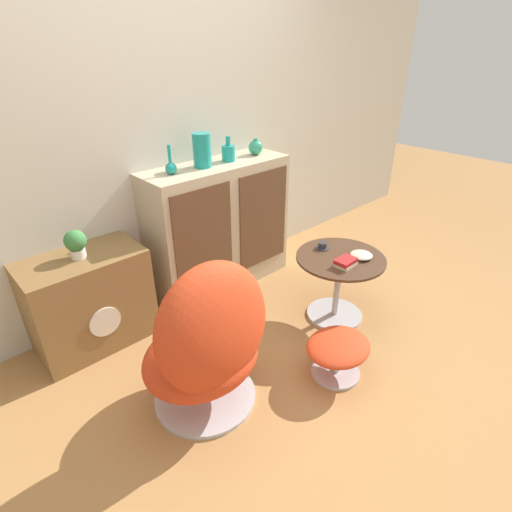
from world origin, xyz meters
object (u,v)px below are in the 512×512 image
at_px(vase_leftmost, 171,167).
at_px(potted_plant, 76,243).
at_px(vase_inner_left, 202,150).
at_px(book_stack, 346,262).
at_px(egg_chair, 208,343).
at_px(bowl, 361,255).
at_px(coffee_table, 338,278).
at_px(teacup, 322,246).
at_px(tv_console, 90,301).
at_px(vase_inner_right, 228,153).
at_px(vase_rightmost, 256,147).
at_px(ottoman, 338,350).
at_px(sideboard, 219,227).

height_order(vase_leftmost, potted_plant, vase_leftmost).
relative_size(vase_inner_left, book_stack, 1.56).
height_order(egg_chair, bowl, egg_chair).
relative_size(coffee_table, vase_inner_left, 2.60).
height_order(egg_chair, vase_inner_left, vase_inner_left).
relative_size(vase_leftmost, book_stack, 1.30).
bearing_deg(vase_inner_left, book_stack, -70.86).
relative_size(teacup, book_stack, 0.65).
distance_m(tv_console, vase_inner_right, 1.41).
bearing_deg(tv_console, vase_inner_right, 0.59).
distance_m(vase_inner_right, vase_rightmost, 0.27).
bearing_deg(tv_console, bowl, -34.46).
height_order(tv_console, vase_rightmost, vase_rightmost).
relative_size(ottoman, vase_inner_left, 1.75).
distance_m(egg_chair, book_stack, 1.08).
bearing_deg(book_stack, vase_leftmost, 120.89).
relative_size(vase_rightmost, potted_plant, 0.71).
distance_m(ottoman, vase_inner_left, 1.60).
height_order(coffee_table, vase_leftmost, vase_leftmost).
xyz_separation_m(vase_inner_right, teacup, (0.21, -0.77, -0.56)).
distance_m(sideboard, coffee_table, 1.00).
height_order(tv_console, vase_inner_right, vase_inner_right).
height_order(vase_inner_right, potted_plant, vase_inner_right).
relative_size(vase_inner_right, bowl, 1.20).
distance_m(sideboard, bowl, 1.11).
xyz_separation_m(potted_plant, teacup, (1.40, -0.76, -0.22)).
xyz_separation_m(coffee_table, vase_inner_left, (-0.43, 0.93, 0.80)).
distance_m(egg_chair, teacup, 1.18).
height_order(tv_console, ottoman, tv_console).
distance_m(vase_inner_left, bowl, 1.31).
relative_size(vase_leftmost, bowl, 1.30).
bearing_deg(teacup, potted_plant, 151.62).
xyz_separation_m(egg_chair, vase_rightmost, (1.23, 0.97, 0.63)).
distance_m(ottoman, potted_plant, 1.67).
bearing_deg(egg_chair, vase_leftmost, 64.41).
relative_size(ottoman, teacup, 4.20).
relative_size(vase_leftmost, vase_rightmost, 1.55).
xyz_separation_m(coffee_table, vase_rightmost, (0.08, 0.93, 0.74)).
xyz_separation_m(sideboard, vase_leftmost, (-0.38, 0.00, 0.55)).
bearing_deg(teacup, vase_inner_right, 105.05).
relative_size(vase_inner_right, teacup, 1.85).
bearing_deg(vase_rightmost, tv_console, -179.52).
xyz_separation_m(vase_leftmost, teacup, (0.70, -0.77, -0.54)).
bearing_deg(ottoman, coffee_table, 37.94).
bearing_deg(tv_console, vase_rightmost, 0.48).
relative_size(vase_rightmost, book_stack, 0.84).
distance_m(vase_inner_right, bowl, 1.21).
height_order(sideboard, vase_leftmost, vase_leftmost).
height_order(vase_inner_left, vase_rightmost, vase_inner_left).
bearing_deg(sideboard, bowl, -68.25).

